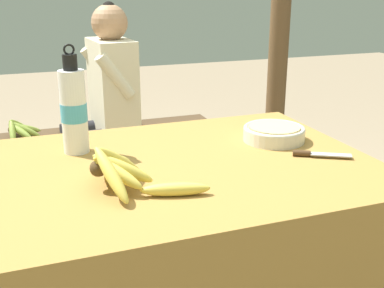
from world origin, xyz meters
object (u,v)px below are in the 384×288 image
(seated_vendor, at_px, (105,94))
(support_post_far, at_px, (281,0))
(banana_bunch_ripe, at_px, (113,166))
(loose_banana_front, at_px, (175,189))
(water_bottle, at_px, (74,110))
(knife, at_px, (313,154))
(wooden_bench, at_px, (90,146))
(serving_bowl, at_px, (274,132))
(banana_bunch_green, at_px, (19,129))

(seated_vendor, relative_size, support_post_far, 0.51)
(banana_bunch_ripe, relative_size, loose_banana_front, 1.63)
(water_bottle, relative_size, knife, 2.05)
(loose_banana_front, relative_size, knife, 1.09)
(wooden_bench, bearing_deg, knife, -70.00)
(seated_vendor, bearing_deg, water_bottle, 70.09)
(banana_bunch_ripe, relative_size, seated_vendor, 0.26)
(serving_bowl, height_order, seated_vendor, seated_vendor)
(knife, relative_size, wooden_bench, 0.12)
(water_bottle, bearing_deg, banana_bunch_green, 99.28)
(loose_banana_front, xyz_separation_m, banana_bunch_green, (-0.38, 1.54, -0.23))
(wooden_bench, distance_m, banana_bunch_green, 0.39)
(water_bottle, bearing_deg, seated_vendor, 75.03)
(banana_bunch_green, bearing_deg, support_post_far, 9.03)
(loose_banana_front, bearing_deg, seated_vendor, 86.64)
(banana_bunch_green, bearing_deg, banana_bunch_ripe, -80.63)
(water_bottle, xyz_separation_m, loose_banana_front, (0.20, -0.44, -0.12))
(knife, distance_m, seated_vendor, 1.43)
(banana_bunch_green, bearing_deg, knife, -58.05)
(water_bottle, relative_size, loose_banana_front, 1.89)
(serving_bowl, distance_m, support_post_far, 1.77)
(banana_bunch_ripe, bearing_deg, water_bottle, 99.70)
(wooden_bench, relative_size, banana_bunch_green, 5.29)
(knife, height_order, seated_vendor, seated_vendor)
(serving_bowl, relative_size, water_bottle, 0.61)
(banana_bunch_ripe, relative_size, water_bottle, 0.86)
(banana_bunch_ripe, distance_m, support_post_far, 2.28)
(water_bottle, height_order, wooden_bench, water_bottle)
(banana_bunch_ripe, xyz_separation_m, seated_vendor, (0.23, 1.39, -0.11))
(knife, xyz_separation_m, wooden_bench, (-0.51, 1.41, -0.36))
(wooden_bench, relative_size, support_post_far, 0.64)
(banana_bunch_ripe, relative_size, wooden_bench, 0.21)
(knife, bearing_deg, banana_bunch_ripe, -149.25)
(support_post_far, bearing_deg, loose_banana_front, -126.43)
(loose_banana_front, xyz_separation_m, wooden_bench, (-0.01, 1.53, -0.37))
(serving_bowl, xyz_separation_m, support_post_far, (0.87, 1.49, 0.39))
(water_bottle, xyz_separation_m, wooden_bench, (0.19, 1.10, -0.49))
(banana_bunch_green, xyz_separation_m, support_post_far, (1.71, 0.27, 0.63))
(wooden_bench, bearing_deg, serving_bowl, -68.59)
(banana_bunch_ripe, relative_size, knife, 1.77)
(seated_vendor, height_order, support_post_far, support_post_far)
(water_bottle, height_order, banana_bunch_green, water_bottle)
(wooden_bench, bearing_deg, banana_bunch_green, 179.57)
(water_bottle, bearing_deg, banana_bunch_ripe, -80.30)
(loose_banana_front, xyz_separation_m, knife, (0.50, 0.13, -0.01))
(loose_banana_front, bearing_deg, wooden_bench, 90.34)
(water_bottle, xyz_separation_m, banana_bunch_green, (-0.18, 1.10, -0.36))
(loose_banana_front, xyz_separation_m, support_post_far, (1.34, 1.81, 0.40))
(loose_banana_front, bearing_deg, water_bottle, 114.26)
(support_post_far, bearing_deg, knife, -116.34)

